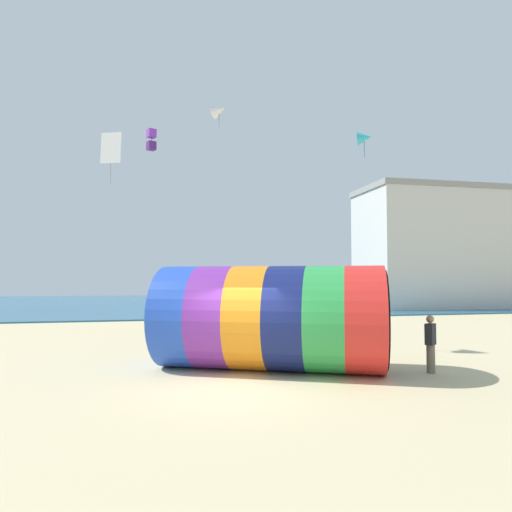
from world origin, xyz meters
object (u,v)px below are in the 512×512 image
object	(u,v)px
kite_handler	(431,343)
kite_cyan_delta	(364,138)
bystander_near_water	(332,312)
kite_white_delta	(219,110)
kite_white_diamond	(111,148)
kite_purple_box	(151,140)
giant_inflatable_tube	(271,318)
bystander_mid_beach	(317,315)

from	to	relation	value
kite_handler	kite_cyan_delta	size ratio (longest dim) A/B	1.16
bystander_near_water	kite_white_delta	bearing A→B (deg)	-140.42
bystander_near_water	kite_white_diamond	bearing A→B (deg)	-162.30
kite_white_diamond	bystander_near_water	world-z (taller)	kite_white_diamond
kite_purple_box	bystander_near_water	bearing A→B (deg)	-22.65
giant_inflatable_tube	kite_cyan_delta	size ratio (longest dim) A/B	5.15
kite_handler	bystander_mid_beach	world-z (taller)	kite_handler
bystander_mid_beach	kite_white_delta	bearing A→B (deg)	-138.33
kite_white_diamond	bystander_near_water	distance (m)	13.76
kite_handler	bystander_near_water	world-z (taller)	bystander_near_water
kite_cyan_delta	kite_white_delta	bearing A→B (deg)	-150.88
giant_inflatable_tube	kite_cyan_delta	world-z (taller)	kite_cyan_delta
bystander_mid_beach	kite_purple_box	bearing A→B (deg)	152.68
kite_handler	bystander_near_water	xyz separation A→B (m)	(1.36, 11.20, 0.06)
kite_purple_box	giant_inflatable_tube	bearing A→B (deg)	-74.56
giant_inflatable_tube	kite_handler	distance (m)	4.73
kite_white_diamond	kite_purple_box	bearing A→B (deg)	78.69
kite_purple_box	bystander_near_water	size ratio (longest dim) A/B	0.74
giant_inflatable_tube	kite_cyan_delta	xyz separation A→B (m)	(7.34, 8.78, 8.66)
giant_inflatable_tube	kite_purple_box	distance (m)	17.09
kite_white_diamond	bystander_near_water	xyz separation A→B (m)	(11.14, 3.55, -7.26)
giant_inflatable_tube	bystander_near_water	distance (m)	11.40
kite_white_diamond	kite_handler	bearing A→B (deg)	-38.00
giant_inflatable_tube	kite_white_delta	xyz separation A→B (m)	(-1.06, 4.10, 7.79)
kite_handler	kite_white_delta	distance (m)	11.54
giant_inflatable_tube	kite_white_delta	size ratio (longest dim) A/B	7.19
kite_purple_box	bystander_near_water	world-z (taller)	kite_purple_box
kite_handler	kite_purple_box	bearing A→B (deg)	118.52
giant_inflatable_tube	kite_purple_box	size ratio (longest dim) A/B	5.62
kite_white_diamond	bystander_mid_beach	bearing A→B (deg)	17.03
giant_inflatable_tube	kite_handler	size ratio (longest dim) A/B	4.42
kite_handler	bystander_mid_beach	xyz separation A→B (m)	(0.37, 10.75, -0.03)
kite_cyan_delta	kite_white_diamond	distance (m)	13.09
kite_purple_box	kite_white_delta	distance (m)	10.20
kite_purple_box	kite_cyan_delta	size ratio (longest dim) A/B	0.92
kite_cyan_delta	bystander_mid_beach	bearing A→B (deg)	167.54
giant_inflatable_tube	kite_white_diamond	distance (m)	10.53
kite_white_delta	kite_purple_box	bearing A→B (deg)	105.82
giant_inflatable_tube	bystander_mid_beach	distance (m)	10.53
kite_purple_box	kite_cyan_delta	distance (m)	12.25
kite_cyan_delta	bystander_mid_beach	world-z (taller)	kite_cyan_delta
kite_cyan_delta	kite_white_diamond	world-z (taller)	kite_cyan_delta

